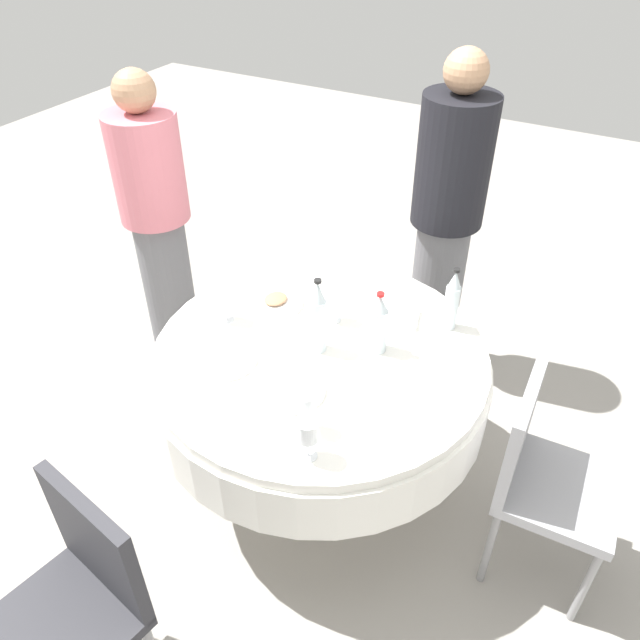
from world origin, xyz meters
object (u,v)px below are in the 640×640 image
object	(u,v)px
bottle_clear_north	(318,318)
person_mid	(157,220)
plate_south	(225,359)
chair_front	(541,470)
wine_glass_left	(225,300)
wine_glass_front	(334,298)
wine_glass_east	(308,432)
plate_near	(276,302)
person_north	(446,219)
wine_glass_right	(307,404)
dining_table	(320,378)
bottle_clear_inner	(379,324)
bottle_clear_mid	(452,301)
plate_outer	(291,389)
chair_left	(77,596)

from	to	relation	value
bottle_clear_north	person_mid	bearing A→B (deg)	69.74
plate_south	chair_front	xyz separation A→B (m)	(0.26, -1.16, -0.23)
wine_glass_left	wine_glass_front	bearing A→B (deg)	-61.04
wine_glass_east	plate_near	size ratio (longest dim) A/B	0.68
plate_south	person_north	distance (m)	1.32
wine_glass_front	chair_front	size ratio (longest dim) A/B	0.17
wine_glass_right	person_north	world-z (taller)	person_north
wine_glass_right	wine_glass_left	bearing A→B (deg)	58.51
plate_south	person_mid	distance (m)	1.11
wine_glass_left	plate_south	bearing A→B (deg)	-145.83
plate_near	wine_glass_front	bearing A→B (deg)	-86.12
dining_table	bottle_clear_inner	distance (m)	0.35
wine_glass_east	plate_south	distance (m)	0.57
bottle_clear_north	person_north	xyz separation A→B (m)	(1.02, -0.13, -0.03)
chair_front	plate_near	bearing A→B (deg)	-98.77
plate_near	person_north	size ratio (longest dim) A/B	0.14
bottle_clear_mid	plate_outer	world-z (taller)	bottle_clear_mid
wine_glass_front	wine_glass_right	bearing A→B (deg)	-160.42
bottle_clear_north	wine_glass_front	distance (m)	0.19
wine_glass_east	person_north	distance (m)	1.50
bottle_clear_north	bottle_clear_mid	size ratio (longest dim) A/B	1.16
dining_table	bottle_clear_mid	size ratio (longest dim) A/B	4.83
plate_outer	wine_glass_front	bearing A→B (deg)	8.05
wine_glass_right	person_north	bearing A→B (deg)	1.41
wine_glass_east	chair_front	distance (m)	0.89
plate_near	person_north	xyz separation A→B (m)	(0.85, -0.43, 0.10)
person_mid	wine_glass_front	bearing A→B (deg)	-81.84
dining_table	plate_outer	distance (m)	0.29
wine_glass_left	person_mid	distance (m)	0.87
wine_glass_front	person_north	xyz separation A→B (m)	(0.83, -0.17, 0.01)
wine_glass_front	chair_front	xyz separation A→B (m)	(-0.16, -0.92, -0.33)
bottle_clear_inner	chair_left	xyz separation A→B (m)	(-1.21, 0.40, -0.34)
wine_glass_left	chair_left	world-z (taller)	wine_glass_left
wine_glass_right	wine_glass_east	bearing A→B (deg)	-148.65
wine_glass_right	person_north	distance (m)	1.40
plate_near	person_mid	size ratio (longest dim) A/B	0.15
wine_glass_east	plate_outer	distance (m)	0.32
wine_glass_right	wine_glass_left	size ratio (longest dim) A/B	1.09
wine_glass_right	plate_near	size ratio (longest dim) A/B	0.67
wine_glass_east	plate_near	bearing A→B (deg)	39.14
plate_near	plate_outer	distance (m)	0.53
wine_glass_east	chair_front	xyz separation A→B (m)	(0.51, -0.66, -0.33)
plate_south	plate_outer	world-z (taller)	same
plate_near	bottle_clear_mid	bearing A→B (deg)	-73.47
bottle_clear_inner	chair_left	distance (m)	1.32
plate_south	chair_front	bearing A→B (deg)	-77.31
person_north	plate_south	bearing A→B (deg)	-100.98
wine_glass_left	person_north	xyz separation A→B (m)	(1.04, -0.55, 0.02)
bottle_clear_north	person_north	size ratio (longest dim) A/B	0.19
plate_near	chair_front	size ratio (longest dim) A/B	0.27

